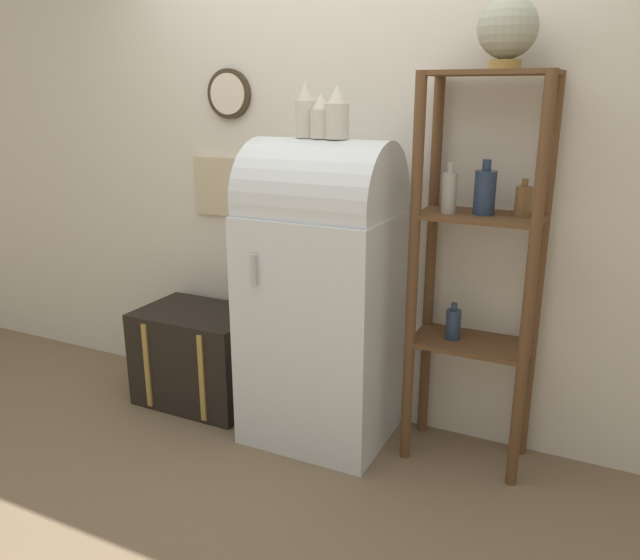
% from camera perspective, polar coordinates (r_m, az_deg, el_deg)
% --- Properties ---
extents(ground_plane, '(12.00, 12.00, 0.00)m').
position_cam_1_polar(ground_plane, '(3.22, -1.90, -15.66)').
color(ground_plane, '#7A664C').
extents(wall_back, '(7.00, 0.09, 2.70)m').
position_cam_1_polar(wall_back, '(3.26, 2.59, 10.12)').
color(wall_back, silver).
rests_on(wall_back, ground_plane).
extents(refrigerator, '(0.70, 0.63, 1.52)m').
position_cam_1_polar(refrigerator, '(3.09, 0.14, -0.88)').
color(refrigerator, silver).
rests_on(refrigerator, ground_plane).
extents(suitcase_trunk, '(0.68, 0.48, 0.55)m').
position_cam_1_polar(suitcase_trunk, '(3.68, -10.88, -6.84)').
color(suitcase_trunk, black).
rests_on(suitcase_trunk, ground_plane).
extents(shelf_unit, '(0.56, 0.34, 1.81)m').
position_cam_1_polar(shelf_unit, '(2.90, 14.21, 2.45)').
color(shelf_unit, brown).
rests_on(shelf_unit, ground_plane).
extents(globe, '(0.24, 0.24, 0.28)m').
position_cam_1_polar(globe, '(2.81, 16.79, 21.10)').
color(globe, '#AD8942').
rests_on(globe, shelf_unit).
extents(vase_left, '(0.10, 0.10, 0.26)m').
position_cam_1_polar(vase_left, '(2.99, -1.34, 15.17)').
color(vase_left, beige).
rests_on(vase_left, refrigerator).
extents(vase_center, '(0.10, 0.10, 0.20)m').
position_cam_1_polar(vase_center, '(2.94, 0.03, 14.64)').
color(vase_center, beige).
rests_on(vase_center, refrigerator).
extents(vase_right, '(0.11, 0.11, 0.24)m').
position_cam_1_polar(vase_right, '(2.90, 1.59, 14.96)').
color(vase_right, beige).
rests_on(vase_right, refrigerator).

